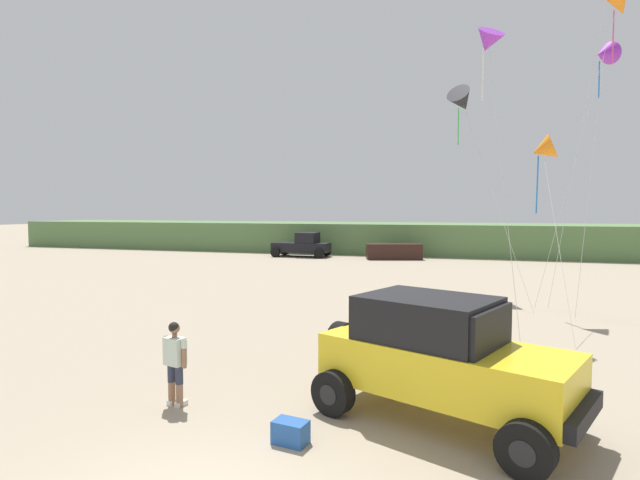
{
  "coord_description": "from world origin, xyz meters",
  "views": [
    {
      "loc": [
        3.41,
        -5.19,
        3.85
      ],
      "look_at": [
        0.41,
        4.54,
        3.23
      ],
      "focal_mm": 28.08,
      "sensor_mm": 36.0,
      "label": 1
    }
  ],
  "objects_px": {
    "distant_pickup": "(303,245)",
    "kite_blue_swept": "(488,42)",
    "person_watching": "(175,359)",
    "kite_pink_ribbon": "(543,150)",
    "kite_purple_stunt": "(604,54)",
    "cooler_box": "(291,432)",
    "distant_sedan": "(394,251)",
    "kite_white_parafoil": "(619,2)",
    "kite_yellow_diamond": "(462,102)",
    "jeep": "(441,356)"
  },
  "relations": [
    {
      "from": "cooler_box",
      "to": "kite_yellow_diamond",
      "type": "bearing_deg",
      "value": 91.6
    },
    {
      "from": "person_watching",
      "to": "distant_sedan",
      "type": "height_order",
      "value": "person_watching"
    },
    {
      "from": "kite_pink_ribbon",
      "to": "distant_sedan",
      "type": "bearing_deg",
      "value": 113.74
    },
    {
      "from": "person_watching",
      "to": "kite_pink_ribbon",
      "type": "distance_m",
      "value": 14.87
    },
    {
      "from": "person_watching",
      "to": "kite_pink_ribbon",
      "type": "xyz_separation_m",
      "value": [
        7.88,
        11.54,
        5.07
      ]
    },
    {
      "from": "distant_sedan",
      "to": "kite_white_parafoil",
      "type": "bearing_deg",
      "value": -72.12
    },
    {
      "from": "distant_pickup",
      "to": "kite_blue_swept",
      "type": "relative_size",
      "value": 0.46
    },
    {
      "from": "kite_blue_swept",
      "to": "kite_white_parafoil",
      "type": "bearing_deg",
      "value": 41.49
    },
    {
      "from": "distant_pickup",
      "to": "kite_blue_swept",
      "type": "height_order",
      "value": "kite_blue_swept"
    },
    {
      "from": "cooler_box",
      "to": "distant_pickup",
      "type": "distance_m",
      "value": 32.65
    },
    {
      "from": "kite_purple_stunt",
      "to": "kite_blue_swept",
      "type": "height_order",
      "value": "kite_purple_stunt"
    },
    {
      "from": "kite_purple_stunt",
      "to": "kite_white_parafoil",
      "type": "height_order",
      "value": "kite_white_parafoil"
    },
    {
      "from": "jeep",
      "to": "kite_blue_swept",
      "type": "height_order",
      "value": "kite_blue_swept"
    },
    {
      "from": "cooler_box",
      "to": "kite_purple_stunt",
      "type": "distance_m",
      "value": 19.42
    },
    {
      "from": "kite_purple_stunt",
      "to": "kite_pink_ribbon",
      "type": "xyz_separation_m",
      "value": [
        -2.45,
        -2.6,
        -3.95
      ]
    },
    {
      "from": "kite_yellow_diamond",
      "to": "kite_blue_swept",
      "type": "xyz_separation_m",
      "value": [
        0.97,
        -6.73,
        0.53
      ]
    },
    {
      "from": "kite_purple_stunt",
      "to": "kite_yellow_diamond",
      "type": "distance_m",
      "value": 5.92
    },
    {
      "from": "kite_pink_ribbon",
      "to": "kite_blue_swept",
      "type": "relative_size",
      "value": 0.65
    },
    {
      "from": "cooler_box",
      "to": "distant_sedan",
      "type": "distance_m",
      "value": 31.25
    },
    {
      "from": "distant_sedan",
      "to": "cooler_box",
      "type": "bearing_deg",
      "value": -100.35
    },
    {
      "from": "kite_purple_stunt",
      "to": "kite_yellow_diamond",
      "type": "bearing_deg",
      "value": 158.45
    },
    {
      "from": "distant_sedan",
      "to": "kite_blue_swept",
      "type": "bearing_deg",
      "value": -89.22
    },
    {
      "from": "kite_purple_stunt",
      "to": "kite_white_parafoil",
      "type": "distance_m",
      "value": 1.91
    },
    {
      "from": "kite_pink_ribbon",
      "to": "kite_yellow_diamond",
      "type": "distance_m",
      "value": 6.29
    },
    {
      "from": "distant_pickup",
      "to": "kite_pink_ribbon",
      "type": "relative_size",
      "value": 0.71
    },
    {
      "from": "distant_pickup",
      "to": "kite_yellow_diamond",
      "type": "height_order",
      "value": "kite_yellow_diamond"
    },
    {
      "from": "cooler_box",
      "to": "jeep",
      "type": "bearing_deg",
      "value": 44.19
    },
    {
      "from": "kite_white_parafoil",
      "to": "cooler_box",
      "type": "bearing_deg",
      "value": -118.64
    },
    {
      "from": "cooler_box",
      "to": "distant_pickup",
      "type": "relative_size",
      "value": 0.12
    },
    {
      "from": "distant_pickup",
      "to": "kite_pink_ribbon",
      "type": "bearing_deg",
      "value": -49.87
    },
    {
      "from": "kite_purple_stunt",
      "to": "cooler_box",
      "type": "bearing_deg",
      "value": -116.99
    },
    {
      "from": "cooler_box",
      "to": "kite_purple_stunt",
      "type": "xyz_separation_m",
      "value": [
        7.62,
        14.96,
        9.77
      ]
    },
    {
      "from": "jeep",
      "to": "person_watching",
      "type": "bearing_deg",
      "value": -170.89
    },
    {
      "from": "jeep",
      "to": "distant_sedan",
      "type": "bearing_deg",
      "value": 100.32
    },
    {
      "from": "person_watching",
      "to": "kite_white_parafoil",
      "type": "distance_m",
      "value": 20.56
    },
    {
      "from": "kite_blue_swept",
      "to": "cooler_box",
      "type": "bearing_deg",
      "value": -107.02
    },
    {
      "from": "distant_sedan",
      "to": "kite_yellow_diamond",
      "type": "distance_m",
      "value": 17.1
    },
    {
      "from": "kite_purple_stunt",
      "to": "distant_pickup",
      "type": "bearing_deg",
      "value": 138.58
    },
    {
      "from": "kite_blue_swept",
      "to": "distant_sedan",
      "type": "bearing_deg",
      "value": 106.75
    },
    {
      "from": "kite_white_parafoil",
      "to": "kite_pink_ribbon",
      "type": "bearing_deg",
      "value": -141.18
    },
    {
      "from": "distant_pickup",
      "to": "kite_yellow_diamond",
      "type": "distance_m",
      "value": 20.37
    },
    {
      "from": "kite_white_parafoil",
      "to": "kite_blue_swept",
      "type": "height_order",
      "value": "kite_white_parafoil"
    },
    {
      "from": "person_watching",
      "to": "distant_sedan",
      "type": "distance_m",
      "value": 30.27
    },
    {
      "from": "cooler_box",
      "to": "distant_pickup",
      "type": "height_order",
      "value": "distant_pickup"
    },
    {
      "from": "person_watching",
      "to": "jeep",
      "type": "bearing_deg",
      "value": 9.11
    },
    {
      "from": "jeep",
      "to": "kite_white_parafoil",
      "type": "height_order",
      "value": "kite_white_parafoil"
    },
    {
      "from": "distant_sedan",
      "to": "kite_blue_swept",
      "type": "distance_m",
      "value": 23.37
    },
    {
      "from": "jeep",
      "to": "kite_blue_swept",
      "type": "bearing_deg",
      "value": 84.3
    },
    {
      "from": "jeep",
      "to": "kite_purple_stunt",
      "type": "distance_m",
      "value": 16.82
    },
    {
      "from": "kite_purple_stunt",
      "to": "kite_blue_swept",
      "type": "distance_m",
      "value": 6.41
    }
  ]
}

